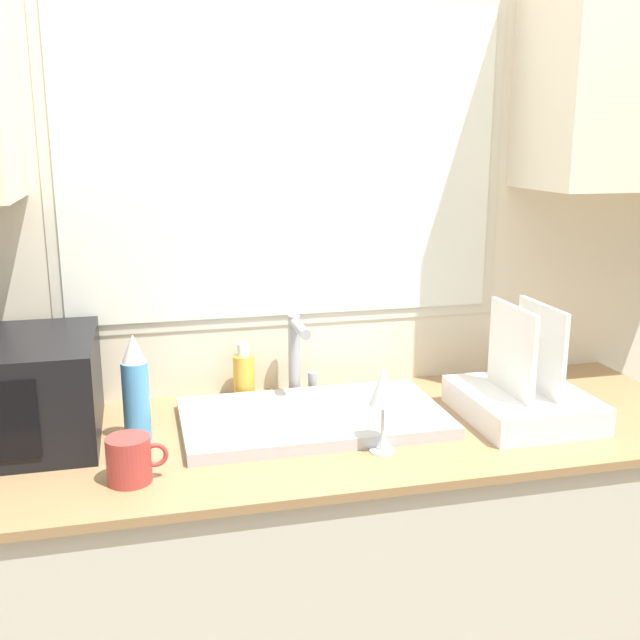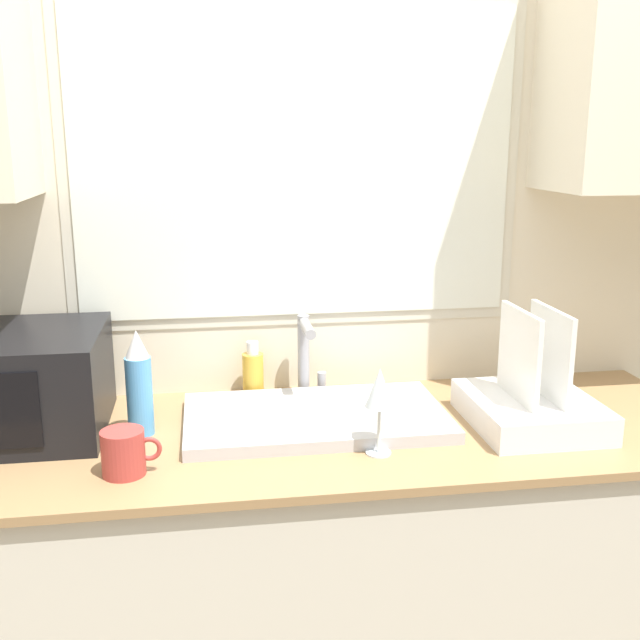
{
  "view_description": "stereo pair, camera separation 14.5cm",
  "coord_description": "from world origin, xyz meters",
  "px_view_note": "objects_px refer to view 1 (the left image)",
  "views": [
    {
      "loc": [
        -0.39,
        -1.32,
        1.61
      ],
      "look_at": [
        0.01,
        0.29,
        1.2
      ],
      "focal_mm": 42.0,
      "sensor_mm": 36.0,
      "label": 1
    },
    {
      "loc": [
        -0.25,
        -1.35,
        1.61
      ],
      "look_at": [
        0.01,
        0.29,
        1.2
      ],
      "focal_mm": 42.0,
      "sensor_mm": 36.0,
      "label": 2
    }
  ],
  "objects_px": {
    "wine_glass": "(383,389)",
    "faucet": "(298,351)",
    "dish_rack": "(523,397)",
    "mug_near_sink": "(130,460)",
    "spray_bottle": "(136,390)",
    "soap_bottle": "(244,375)"
  },
  "relations": [
    {
      "from": "wine_glass",
      "to": "faucet",
      "type": "bearing_deg",
      "value": 105.11
    },
    {
      "from": "dish_rack",
      "to": "wine_glass",
      "type": "xyz_separation_m",
      "value": [
        -0.41,
        -0.11,
        0.09
      ]
    },
    {
      "from": "dish_rack",
      "to": "mug_near_sink",
      "type": "xyz_separation_m",
      "value": [
        -0.95,
        -0.13,
        -0.01
      ]
    },
    {
      "from": "faucet",
      "to": "dish_rack",
      "type": "distance_m",
      "value": 0.59
    },
    {
      "from": "mug_near_sink",
      "to": "wine_glass",
      "type": "relative_size",
      "value": 0.63
    },
    {
      "from": "spray_bottle",
      "to": "faucet",
      "type": "bearing_deg",
      "value": 25.14
    },
    {
      "from": "soap_bottle",
      "to": "wine_glass",
      "type": "distance_m",
      "value": 0.5
    },
    {
      "from": "mug_near_sink",
      "to": "spray_bottle",
      "type": "bearing_deg",
      "value": 85.37
    },
    {
      "from": "spray_bottle",
      "to": "soap_bottle",
      "type": "bearing_deg",
      "value": 39.0
    },
    {
      "from": "dish_rack",
      "to": "spray_bottle",
      "type": "relative_size",
      "value": 1.32
    },
    {
      "from": "dish_rack",
      "to": "mug_near_sink",
      "type": "bearing_deg",
      "value": -172.15
    },
    {
      "from": "dish_rack",
      "to": "soap_bottle",
      "type": "height_order",
      "value": "dish_rack"
    },
    {
      "from": "dish_rack",
      "to": "wine_glass",
      "type": "relative_size",
      "value": 1.7
    },
    {
      "from": "dish_rack",
      "to": "soap_bottle",
      "type": "relative_size",
      "value": 2.21
    },
    {
      "from": "spray_bottle",
      "to": "dish_rack",
      "type": "bearing_deg",
      "value": -5.3
    },
    {
      "from": "faucet",
      "to": "dish_rack",
      "type": "relative_size",
      "value": 0.66
    },
    {
      "from": "soap_bottle",
      "to": "dish_rack",
      "type": "bearing_deg",
      "value": -25.61
    },
    {
      "from": "soap_bottle",
      "to": "mug_near_sink",
      "type": "height_order",
      "value": "soap_bottle"
    },
    {
      "from": "spray_bottle",
      "to": "soap_bottle",
      "type": "relative_size",
      "value": 1.67
    },
    {
      "from": "spray_bottle",
      "to": "soap_bottle",
      "type": "xyz_separation_m",
      "value": [
        0.28,
        0.23,
        -0.06
      ]
    },
    {
      "from": "faucet",
      "to": "dish_rack",
      "type": "bearing_deg",
      "value": -29.03
    },
    {
      "from": "faucet",
      "to": "dish_rack",
      "type": "xyz_separation_m",
      "value": [
        0.51,
        -0.29,
        -0.07
      ]
    }
  ]
}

